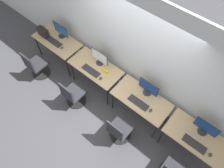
{
  "coord_description": "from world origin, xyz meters",
  "views": [
    {
      "loc": [
        1.58,
        -1.77,
        4.77
      ],
      "look_at": [
        0.0,
        0.13,
        0.89
      ],
      "focal_mm": 35.0,
      "sensor_mm": 36.0,
      "label": 1
    }
  ],
  "objects_px": {
    "keyboard_left": "(91,71)",
    "office_chair_left": "(73,95)",
    "monitor_left": "(99,57)",
    "monitor_far_right": "(206,128)",
    "mouse_right": "(151,110)",
    "office_chair_far_left": "(36,66)",
    "handbag": "(43,32)",
    "mouse_left": "(101,78)",
    "mouse_far_left": "(62,48)",
    "keyboard_far_left": "(54,42)",
    "monitor_right": "(148,88)",
    "monitor_far_left": "(61,30)",
    "keyboard_far_right": "(194,144)",
    "office_chair_right": "(119,131)",
    "mouse_far_right": "(210,155)",
    "keyboard_right": "(138,103)"
  },
  "relations": [
    {
      "from": "monitor_left",
      "to": "mouse_far_right",
      "type": "height_order",
      "value": "monitor_left"
    },
    {
      "from": "keyboard_left",
      "to": "office_chair_left",
      "type": "bearing_deg",
      "value": -96.92
    },
    {
      "from": "monitor_right",
      "to": "monitor_far_right",
      "type": "relative_size",
      "value": 1.0
    },
    {
      "from": "mouse_right",
      "to": "keyboard_far_right",
      "type": "xyz_separation_m",
      "value": [
        1.01,
        -0.04,
        -0.01
      ]
    },
    {
      "from": "monitor_far_left",
      "to": "mouse_right",
      "type": "distance_m",
      "value": 2.93
    },
    {
      "from": "office_chair_far_left",
      "to": "handbag",
      "type": "xyz_separation_m",
      "value": [
        -0.3,
        0.65,
        0.51
      ]
    },
    {
      "from": "monitor_far_left",
      "to": "keyboard_far_left",
      "type": "xyz_separation_m",
      "value": [
        0.0,
        -0.27,
        -0.19
      ]
    },
    {
      "from": "office_chair_far_left",
      "to": "monitor_left",
      "type": "distance_m",
      "value": 1.76
    },
    {
      "from": "monitor_far_right",
      "to": "handbag",
      "type": "distance_m",
      "value": 4.31
    },
    {
      "from": "monitor_far_left",
      "to": "mouse_left",
      "type": "xyz_separation_m",
      "value": [
        1.62,
        -0.36,
        -0.18
      ]
    },
    {
      "from": "monitor_far_left",
      "to": "office_chair_right",
      "type": "relative_size",
      "value": 0.53
    },
    {
      "from": "office_chair_left",
      "to": "monitor_right",
      "type": "relative_size",
      "value": 1.89
    },
    {
      "from": "office_chair_far_left",
      "to": "keyboard_right",
      "type": "bearing_deg",
      "value": 13.13
    },
    {
      "from": "office_chair_left",
      "to": "monitor_left",
      "type": "bearing_deg",
      "value": 85.44
    },
    {
      "from": "handbag",
      "to": "monitor_far_left",
      "type": "bearing_deg",
      "value": 36.43
    },
    {
      "from": "office_chair_left",
      "to": "office_chair_right",
      "type": "distance_m",
      "value": 1.37
    },
    {
      "from": "office_chair_far_left",
      "to": "monitor_far_right",
      "type": "relative_size",
      "value": 1.89
    },
    {
      "from": "monitor_far_left",
      "to": "keyboard_far_right",
      "type": "xyz_separation_m",
      "value": [
        3.93,
        -0.33,
        -0.19
      ]
    },
    {
      "from": "keyboard_far_left",
      "to": "handbag",
      "type": "distance_m",
      "value": 0.39
    },
    {
      "from": "monitor_right",
      "to": "office_chair_right",
      "type": "height_order",
      "value": "monitor_right"
    },
    {
      "from": "keyboard_left",
      "to": "office_chair_right",
      "type": "bearing_deg",
      "value": -23.99
    },
    {
      "from": "monitor_far_left",
      "to": "monitor_far_right",
      "type": "bearing_deg",
      "value": -0.29
    },
    {
      "from": "monitor_right",
      "to": "mouse_far_right",
      "type": "distance_m",
      "value": 1.67
    },
    {
      "from": "monitor_left",
      "to": "keyboard_left",
      "type": "height_order",
      "value": "monitor_left"
    },
    {
      "from": "office_chair_left",
      "to": "mouse_right",
      "type": "xyz_separation_m",
      "value": [
        1.68,
        0.63,
        0.41
      ]
    },
    {
      "from": "keyboard_far_left",
      "to": "mouse_right",
      "type": "distance_m",
      "value": 2.91
    },
    {
      "from": "keyboard_far_left",
      "to": "office_chair_far_left",
      "type": "xyz_separation_m",
      "value": [
        -0.08,
        -0.66,
        -0.4
      ]
    },
    {
      "from": "monitor_left",
      "to": "keyboard_far_right",
      "type": "height_order",
      "value": "monitor_left"
    },
    {
      "from": "monitor_right",
      "to": "keyboard_far_right",
      "type": "height_order",
      "value": "monitor_right"
    },
    {
      "from": "monitor_left",
      "to": "office_chair_right",
      "type": "relative_size",
      "value": 0.53
    },
    {
      "from": "mouse_far_left",
      "to": "keyboard_left",
      "type": "relative_size",
      "value": 0.2
    },
    {
      "from": "mouse_far_left",
      "to": "monitor_far_right",
      "type": "height_order",
      "value": "monitor_far_right"
    },
    {
      "from": "monitor_left",
      "to": "monitor_far_right",
      "type": "bearing_deg",
      "value": 0.17
    },
    {
      "from": "keyboard_far_left",
      "to": "office_chair_left",
      "type": "distance_m",
      "value": 1.46
    },
    {
      "from": "mouse_left",
      "to": "mouse_far_left",
      "type": "bearing_deg",
      "value": 176.94
    },
    {
      "from": "monitor_far_left",
      "to": "mouse_left",
      "type": "height_order",
      "value": "monitor_far_left"
    },
    {
      "from": "handbag",
      "to": "monitor_right",
      "type": "bearing_deg",
      "value": 5.54
    },
    {
      "from": "monitor_far_left",
      "to": "monitor_far_right",
      "type": "xyz_separation_m",
      "value": [
        3.93,
        -0.02,
        0.0
      ]
    },
    {
      "from": "keyboard_right",
      "to": "office_chair_right",
      "type": "distance_m",
      "value": 0.73
    },
    {
      "from": "keyboard_right",
      "to": "handbag",
      "type": "height_order",
      "value": "handbag"
    },
    {
      "from": "keyboard_far_right",
      "to": "handbag",
      "type": "height_order",
      "value": "handbag"
    },
    {
      "from": "keyboard_left",
      "to": "mouse_left",
      "type": "bearing_deg",
      "value": -3.89
    },
    {
      "from": "office_chair_left",
      "to": "monitor_right",
      "type": "bearing_deg",
      "value": 34.08
    },
    {
      "from": "keyboard_left",
      "to": "monitor_far_right",
      "type": "xyz_separation_m",
      "value": [
        2.62,
        0.31,
        0.19
      ]
    },
    {
      "from": "monitor_left",
      "to": "keyboard_far_right",
      "type": "distance_m",
      "value": 2.64
    },
    {
      "from": "mouse_right",
      "to": "office_chair_right",
      "type": "bearing_deg",
      "value": -116.68
    },
    {
      "from": "mouse_far_left",
      "to": "mouse_left",
      "type": "distance_m",
      "value": 1.32
    },
    {
      "from": "office_chair_right",
      "to": "handbag",
      "type": "relative_size",
      "value": 2.9
    },
    {
      "from": "monitor_far_right",
      "to": "monitor_left",
      "type": "bearing_deg",
      "value": -179.83
    },
    {
      "from": "mouse_right",
      "to": "mouse_far_right",
      "type": "height_order",
      "value": "same"
    }
  ]
}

